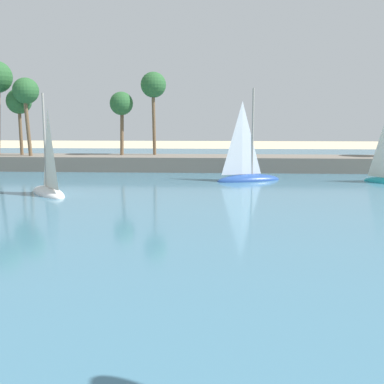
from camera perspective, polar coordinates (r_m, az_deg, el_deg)
name	(u,v)px	position (r m, az deg, el deg)	size (l,w,h in m)	color
sea	(191,175)	(52.85, -0.13, 2.06)	(220.00, 89.63, 0.06)	teal
palm_headland	(169,146)	(57.64, -2.79, 5.56)	(95.03, 6.00, 13.22)	slate
sailboat_toward_headland	(49,185)	(41.15, -16.93, 0.86)	(5.22, 6.03, 8.95)	white
sailboat_far_left	(248,172)	(48.07, 6.72, 2.41)	(7.11, 4.44, 9.91)	#234793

